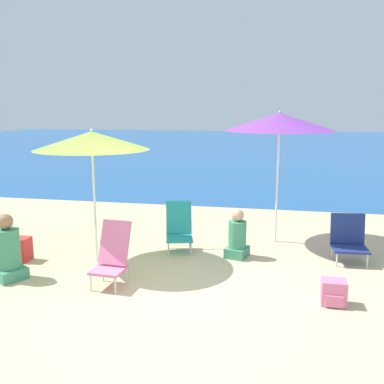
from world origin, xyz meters
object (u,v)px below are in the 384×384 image
object	(u,v)px
beach_chair_pink	(112,254)
backpack_pink	(334,293)
beach_umbrella_purple	(279,122)
person_seated_near	(237,237)
person_seated_far	(8,252)
water_bottle	(353,246)
backpack_red	(22,249)
beach_chair_navy	(349,239)
beach_chair_teal	(179,227)
beach_umbrella_lime	(92,141)

from	to	relation	value
beach_chair_pink	backpack_pink	size ratio (longest dim) A/B	2.78
beach_umbrella_purple	person_seated_near	distance (m)	2.13
person_seated_far	water_bottle	world-z (taller)	person_seated_far
backpack_pink	water_bottle	xyz separation A→B (m)	(0.56, 2.15, -0.06)
beach_chair_pink	backpack_red	size ratio (longest dim) A/B	2.30
beach_chair_pink	person_seated_near	distance (m)	2.11
beach_chair_navy	water_bottle	size ratio (longest dim) A/B	3.07
person_seated_far	backpack_red	world-z (taller)	person_seated_far
person_seated_near	water_bottle	world-z (taller)	person_seated_near
beach_umbrella_purple	beach_chair_pink	xyz separation A→B (m)	(-2.13, -2.42, -1.70)
beach_chair_navy	backpack_red	world-z (taller)	beach_chair_navy
beach_chair_pink	backpack_red	world-z (taller)	beach_chair_pink
beach_umbrella_purple	backpack_red	world-z (taller)	beach_umbrella_purple
beach_chair_teal	water_bottle	xyz separation A→B (m)	(2.88, 0.50, -0.30)
person_seated_far	person_seated_near	bearing A→B (deg)	-32.54
beach_chair_pink	backpack_pink	world-z (taller)	beach_chair_pink
beach_chair_teal	water_bottle	world-z (taller)	beach_chair_teal
beach_umbrella_lime	water_bottle	size ratio (longest dim) A/B	8.63
beach_umbrella_lime	beach_chair_pink	bearing A→B (deg)	-54.02
beach_chair_pink	water_bottle	bearing A→B (deg)	35.81
beach_chair_navy	beach_chair_pink	bearing A→B (deg)	-157.44
beach_chair_teal	water_bottle	size ratio (longest dim) A/B	3.41
beach_chair_teal	beach_chair_navy	size ratio (longest dim) A/B	1.11
water_bottle	beach_umbrella_lime	bearing A→B (deg)	-162.54
beach_chair_pink	backpack_red	distance (m)	1.86
beach_chair_navy	water_bottle	xyz separation A→B (m)	(0.16, 0.49, -0.26)
beach_chair_pink	backpack_red	xyz separation A→B (m)	(-1.75, 0.59, -0.24)
person_seated_far	backpack_pink	world-z (taller)	person_seated_far
beach_chair_pink	beach_chair_teal	bearing A→B (deg)	75.52
beach_umbrella_lime	person_seated_near	size ratio (longest dim) A/B	2.61
beach_chair_teal	backpack_pink	xyz separation A→B (m)	(2.32, -1.65, -0.24)
beach_chair_teal	person_seated_far	distance (m)	2.67
beach_umbrella_purple	beach_chair_teal	xyz separation A→B (m)	(-1.59, -0.81, -1.73)
beach_chair_teal	beach_chair_navy	world-z (taller)	beach_chair_teal
person_seated_near	person_seated_far	world-z (taller)	person_seated_far
beach_chair_navy	backpack_pink	bearing A→B (deg)	-107.36
beach_chair_pink	water_bottle	distance (m)	4.03
beach_chair_teal	person_seated_near	xyz separation A→B (m)	(1.00, -0.16, -0.07)
beach_umbrella_purple	person_seated_near	world-z (taller)	beach_umbrella_purple
person_seated_far	water_bottle	size ratio (longest dim) A/B	3.91
beach_chair_navy	person_seated_far	distance (m)	5.06
beach_chair_navy	beach_chair_teal	bearing A→B (deg)	176.37
beach_umbrella_lime	beach_chair_navy	world-z (taller)	beach_umbrella_lime
person_seated_near	person_seated_far	distance (m)	3.42
beach_chair_teal	backpack_pink	distance (m)	2.85
beach_umbrella_purple	backpack_red	bearing A→B (deg)	-154.69
beach_umbrella_lime	person_seated_far	distance (m)	1.98
backpack_red	person_seated_far	bearing A→B (deg)	-70.41
beach_chair_navy	backpack_pink	xyz separation A→B (m)	(-0.40, -1.66, -0.21)
beach_chair_navy	beach_chair_pink	distance (m)	3.64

